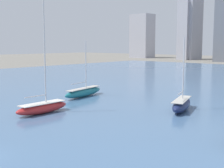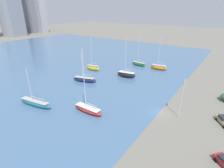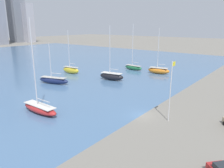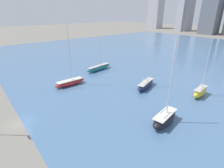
{
  "view_description": "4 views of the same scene",
  "coord_description": "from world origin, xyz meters",
  "px_view_note": "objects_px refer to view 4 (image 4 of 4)",
  "views": [
    {
      "loc": [
        26.02,
        -11.61,
        9.85
      ],
      "look_at": [
        -0.66,
        18.87,
        4.66
      ],
      "focal_mm": 50.0,
      "sensor_mm": 36.0,
      "label": 1
    },
    {
      "loc": [
        -37.72,
        -12.17,
        24.12
      ],
      "look_at": [
        2.84,
        16.76,
        2.68
      ],
      "focal_mm": 28.0,
      "sensor_mm": 36.0,
      "label": 2
    },
    {
      "loc": [
        -30.93,
        -17.73,
        15.17
      ],
      "look_at": [
        7.56,
        12.58,
        1.91
      ],
      "focal_mm": 35.0,
      "sensor_mm": 36.0,
      "label": 3
    },
    {
      "loc": [
        31.01,
        -4.1,
        18.67
      ],
      "look_at": [
        3.66,
        18.17,
        4.0
      ],
      "focal_mm": 28.0,
      "sensor_mm": 36.0,
      "label": 4
    }
  ],
  "objects_px": {
    "sailboat_navy": "(146,84)",
    "sailboat_teal": "(99,68)",
    "sailboat_yellow": "(200,92)",
    "sailboat_red": "(70,82)",
    "sailboat_black": "(165,118)"
  },
  "relations": [
    {
      "from": "sailboat_teal",
      "to": "sailboat_black",
      "type": "xyz_separation_m",
      "value": [
        32.81,
        -8.77,
        0.26
      ]
    },
    {
      "from": "sailboat_black",
      "to": "sailboat_red",
      "type": "bearing_deg",
      "value": -179.1
    },
    {
      "from": "sailboat_navy",
      "to": "sailboat_teal",
      "type": "relative_size",
      "value": 0.99
    },
    {
      "from": "sailboat_yellow",
      "to": "sailboat_red",
      "type": "bearing_deg",
      "value": -146.57
    },
    {
      "from": "sailboat_yellow",
      "to": "sailboat_teal",
      "type": "relative_size",
      "value": 1.24
    },
    {
      "from": "sailboat_red",
      "to": "sailboat_black",
      "type": "xyz_separation_m",
      "value": [
        26.88,
        4.99,
        0.24
      ]
    },
    {
      "from": "sailboat_yellow",
      "to": "sailboat_red",
      "type": "height_order",
      "value": "sailboat_red"
    },
    {
      "from": "sailboat_red",
      "to": "sailboat_black",
      "type": "distance_m",
      "value": 27.34
    },
    {
      "from": "sailboat_navy",
      "to": "sailboat_yellow",
      "type": "bearing_deg",
      "value": 10.34
    },
    {
      "from": "sailboat_yellow",
      "to": "sailboat_teal",
      "type": "height_order",
      "value": "sailboat_yellow"
    },
    {
      "from": "sailboat_yellow",
      "to": "sailboat_navy",
      "type": "bearing_deg",
      "value": -157.56
    },
    {
      "from": "sailboat_red",
      "to": "sailboat_black",
      "type": "bearing_deg",
      "value": 9.51
    },
    {
      "from": "sailboat_navy",
      "to": "sailboat_black",
      "type": "height_order",
      "value": "sailboat_black"
    },
    {
      "from": "sailboat_navy",
      "to": "sailboat_teal",
      "type": "bearing_deg",
      "value": 164.9
    },
    {
      "from": "sailboat_yellow",
      "to": "sailboat_black",
      "type": "relative_size",
      "value": 0.9
    }
  ]
}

